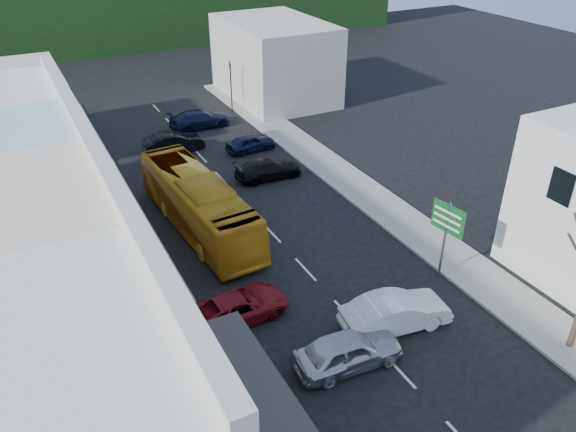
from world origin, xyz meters
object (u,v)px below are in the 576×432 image
object	(u,v)px
bus	(198,205)
car_white	(395,315)
car_red	(238,306)
traffic_signal	(231,87)
pedestrian_left	(173,332)
car_silver	(348,352)
direction_sign	(444,241)

from	to	relation	value
bus	car_white	size ratio (longest dim) A/B	2.64
car_red	traffic_signal	size ratio (longest dim) A/B	1.03
car_red	pedestrian_left	distance (m)	3.31
car_red	car_silver	bearing A→B (deg)	-153.93
bus	traffic_signal	bearing A→B (deg)	58.21
bus	traffic_signal	xyz separation A→B (m)	(9.27, 17.59, 0.68)
pedestrian_left	direction_sign	world-z (taller)	direction_sign
car_white	car_silver	bearing A→B (deg)	115.43
bus	pedestrian_left	distance (m)	10.05
car_red	bus	bearing A→B (deg)	-12.26
bus	pedestrian_left	bearing A→B (deg)	-119.71
bus	direction_sign	world-z (taller)	direction_sign
bus	car_red	xyz separation A→B (m)	(-1.12, -8.40, -0.85)
car_red	car_white	bearing A→B (deg)	-126.77
car_silver	pedestrian_left	world-z (taller)	pedestrian_left
direction_sign	traffic_signal	xyz separation A→B (m)	(0.00, 27.70, 0.09)
car_white	traffic_signal	world-z (taller)	traffic_signal
car_silver	traffic_signal	world-z (taller)	traffic_signal
bus	pedestrian_left	xyz separation A→B (m)	(-4.35, -9.04, -0.55)
car_silver	direction_sign	world-z (taller)	direction_sign
car_red	pedestrian_left	world-z (taller)	pedestrian_left
car_white	car_red	xyz separation A→B (m)	(-6.02, 3.78, 0.00)
direction_sign	bus	bearing A→B (deg)	123.50
car_red	direction_sign	xyz separation A→B (m)	(10.39, -1.71, 1.44)
car_white	traffic_signal	size ratio (longest dim) A/B	0.99
car_silver	car_white	distance (m)	3.33
direction_sign	car_white	bearing A→B (deg)	-163.63
direction_sign	traffic_signal	bearing A→B (deg)	80.98
car_silver	direction_sign	xyz separation A→B (m)	(7.54, 3.09, 1.44)
direction_sign	pedestrian_left	bearing A→B (deg)	166.50
car_silver	traffic_signal	bearing A→B (deg)	-10.20
traffic_signal	car_white	bearing A→B (deg)	91.88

